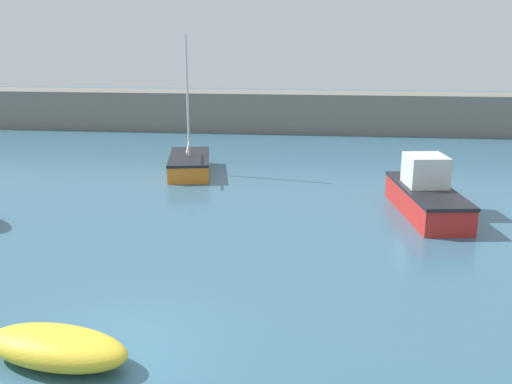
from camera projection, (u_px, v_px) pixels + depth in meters
ground_plane at (119, 353)px, 12.07m from camera, size 120.00×120.00×0.20m
harbor_breakwater at (260, 111)px, 39.30m from camera, size 48.99×3.18×2.62m
cabin_cruiser_white at (426, 194)px, 20.97m from camera, size 2.47×5.43×2.14m
open_tender_yellow at (57, 347)px, 11.44m from camera, size 3.31×1.88×0.72m
sailboat_tall_mast at (190, 164)px, 27.21m from camera, size 2.65×5.00×6.45m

